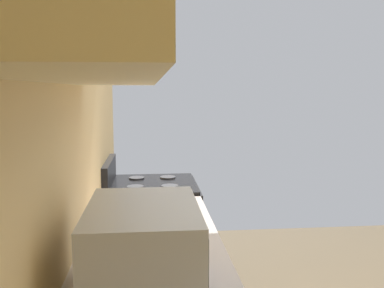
# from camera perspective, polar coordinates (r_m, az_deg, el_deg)

# --- Properties ---
(wall_back) EXTENTS (3.75, 0.12, 2.72)m
(wall_back) POSITION_cam_1_polar(r_m,az_deg,el_deg) (1.62, -18.50, -0.12)
(wall_back) COLOR #EEC57F
(wall_back) RESTS_ON ground_plane
(oven_range) EXTENTS (0.64, 0.63, 1.09)m
(oven_range) POSITION_cam_1_polar(r_m,az_deg,el_deg) (3.02, -5.31, -13.79)
(oven_range) COLOR black
(oven_range) RESTS_ON ground_plane
(microwave) EXTENTS (0.49, 0.35, 0.30)m
(microwave) POSITION_cam_1_polar(r_m,az_deg,el_deg) (1.35, -6.51, -14.37)
(microwave) COLOR #B7BABF
(microwave) RESTS_ON counter_run
(bowl) EXTENTS (0.13, 0.13, 0.05)m
(bowl) POSITION_cam_1_polar(r_m,az_deg,el_deg) (2.11, -2.72, -9.82)
(bowl) COLOR #D84C47
(bowl) RESTS_ON counter_run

